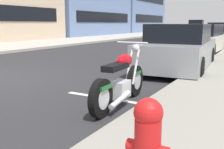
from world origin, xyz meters
TOP-DOWN VIEW (x-y plane):
  - sidewalk_far_curb at (12.00, 7.02)m, footprint 120.00×5.00m
  - parking_stall_stripe at (0.00, -3.92)m, footprint 0.12×2.20m
  - parked_motorcycle at (-0.24, -4.18)m, footprint 2.05×0.62m
  - parked_car_across_street at (3.97, -4.07)m, footprint 4.46×2.05m
  - parked_car_behind_motorcycle at (9.27, -3.68)m, footprint 4.70×2.01m
  - parked_car_near_corner at (14.30, -4.12)m, footprint 4.55×1.87m
  - crossing_truck at (34.93, 1.30)m, footprint 2.43×5.08m
  - fire_hydrant at (-2.44, -5.57)m, footprint 0.24×0.36m
  - townhouse_corner_block at (35.96, 14.13)m, footprint 13.56×9.68m

SIDE VIEW (x-z plane):
  - parking_stall_stripe at x=0.00m, z-range 0.00..0.01m
  - sidewalk_far_curb at x=12.00m, z-range 0.00..0.14m
  - parked_motorcycle at x=-0.24m, z-range -0.13..0.98m
  - fire_hydrant at x=-2.44m, z-range 0.16..0.89m
  - parked_car_across_street at x=3.97m, z-range -0.04..1.39m
  - parked_car_behind_motorcycle at x=9.27m, z-range -0.03..1.39m
  - parked_car_near_corner at x=14.30m, z-range -0.04..1.47m
  - crossing_truck at x=34.93m, z-range -0.06..1.87m
  - townhouse_corner_block at x=35.96m, z-range 0.00..9.85m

